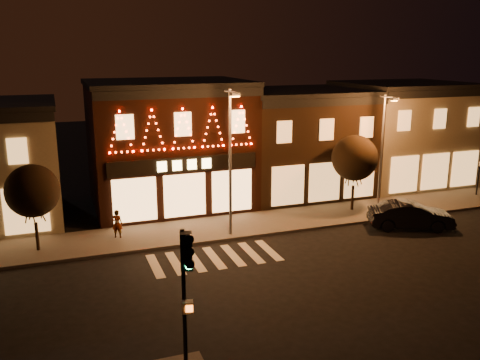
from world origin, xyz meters
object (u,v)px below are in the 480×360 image
streetlamp_mid (231,152)px  dark_sedan (411,215)px  traffic_signal_near (186,278)px  pedestrian (117,224)px

streetlamp_mid → dark_sedan: size_ratio=1.68×
dark_sedan → streetlamp_mid: bearing=101.2°
traffic_signal_near → streetlamp_mid: (5.51, 11.94, 1.23)m
traffic_signal_near → pedestrian: 14.03m
streetlamp_mid → pedestrian: size_ratio=5.07×
dark_sedan → pedestrian: size_ratio=3.01×
dark_sedan → pedestrian: (-16.40, 3.88, 0.16)m
traffic_signal_near → dark_sedan: size_ratio=1.04×
pedestrian → traffic_signal_near: bearing=115.7°
streetlamp_mid → pedestrian: 7.40m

